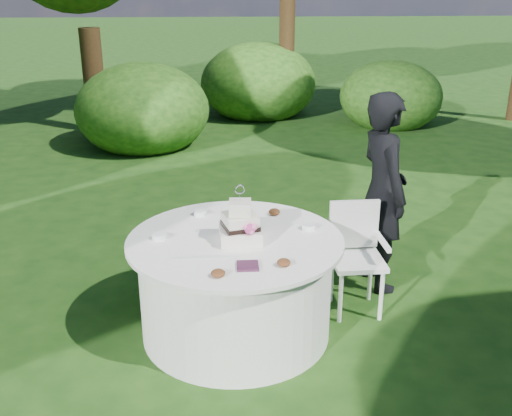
# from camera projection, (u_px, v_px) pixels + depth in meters

# --- Properties ---
(ground) EXTENTS (80.00, 80.00, 0.00)m
(ground) POSITION_uv_depth(u_px,v_px,m) (236.00, 331.00, 4.56)
(ground) COLOR #15380F
(ground) RESTS_ON ground
(napkins) EXTENTS (0.14, 0.14, 0.02)m
(napkins) POSITION_uv_depth(u_px,v_px,m) (248.00, 266.00, 3.85)
(napkins) COLOR #421C35
(napkins) RESTS_ON table
(feather_plume) EXTENTS (0.48, 0.07, 0.01)m
(feather_plume) POSITION_uv_depth(u_px,v_px,m) (205.00, 258.00, 3.97)
(feather_plume) COLOR silver
(feather_plume) RESTS_ON table
(guest) EXTENTS (0.50, 0.68, 1.69)m
(guest) POSITION_uv_depth(u_px,v_px,m) (382.00, 193.00, 4.98)
(guest) COLOR black
(guest) RESTS_ON ground
(table) EXTENTS (1.56, 1.56, 0.77)m
(table) POSITION_uv_depth(u_px,v_px,m) (236.00, 286.00, 4.42)
(table) COLOR white
(table) RESTS_ON ground
(cake) EXTENTS (0.30, 0.30, 0.42)m
(cake) POSITION_uv_depth(u_px,v_px,m) (240.00, 226.00, 4.21)
(cake) COLOR silver
(cake) RESTS_ON table
(chair) EXTENTS (0.42, 0.41, 0.88)m
(chair) POSITION_uv_depth(u_px,v_px,m) (356.00, 248.00, 4.73)
(chair) COLOR white
(chair) RESTS_ON ground
(votives) EXTENTS (1.19, 0.54, 0.04)m
(votives) POSITION_uv_depth(u_px,v_px,m) (223.00, 225.00, 4.46)
(votives) COLOR white
(votives) RESTS_ON table
(petal_cups) EXTENTS (0.54, 1.11, 0.05)m
(petal_cups) POSITION_uv_depth(u_px,v_px,m) (260.00, 246.00, 4.10)
(petal_cups) COLOR #562D16
(petal_cups) RESTS_ON table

